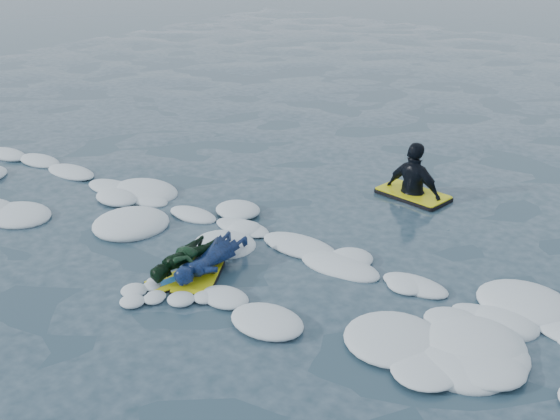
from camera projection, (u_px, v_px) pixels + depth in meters
The scene contains 5 objects.
ground at pixel (168, 270), 9.57m from camera, with size 120.00×120.00×0.00m, color #1A313F.
foam_band at pixel (218, 243), 10.33m from camera, with size 12.00×3.10×0.30m, color silver, non-canonical shape.
prone_woman_unit at pixel (209, 261), 9.42m from camera, with size 0.93×1.56×0.37m.
prone_child_unit at pixel (184, 263), 9.31m from camera, with size 0.57×1.15×0.42m.
waiting_rider_unit at pixel (413, 194), 11.92m from camera, with size 1.29×0.83×1.82m.
Camera 1 is at (6.34, -5.76, 4.61)m, focal length 45.00 mm.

